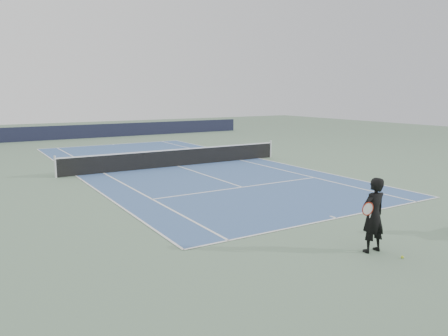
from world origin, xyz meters
TOP-DOWN VIEW (x-y plane):
  - ground at (0.00, 0.00)m, footprint 80.00×80.00m
  - court_surface at (0.00, 0.00)m, footprint 10.97×23.77m
  - tennis_net at (0.00, 0.00)m, footprint 12.90×0.10m
  - windscreen_far at (0.00, 17.88)m, footprint 30.00×0.25m
  - tennis_player at (-1.43, -14.47)m, footprint 0.82×0.55m
  - tennis_ball at (-1.15, -15.19)m, footprint 0.07×0.07m

SIDE VIEW (x-z plane):
  - ground at x=0.00m, z-range 0.00..0.00m
  - court_surface at x=0.00m, z-range 0.00..0.01m
  - tennis_ball at x=-1.15m, z-range 0.00..0.07m
  - tennis_net at x=0.00m, z-range -0.03..1.04m
  - windscreen_far at x=0.00m, z-range 0.00..1.20m
  - tennis_player at x=-1.43m, z-range 0.00..1.93m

